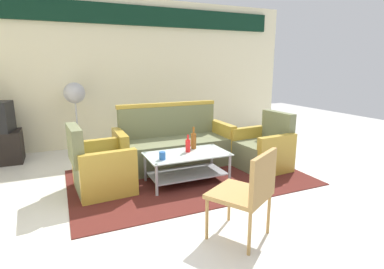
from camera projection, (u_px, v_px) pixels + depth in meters
name	position (u px, v px, depth m)	size (l,w,h in m)	color
ground_plane	(208.00, 198.00, 3.64)	(14.00, 14.00, 0.00)	silver
wall_back	(140.00, 69.00, 6.02)	(6.52, 0.19, 2.80)	beige
rug	(189.00, 177.00, 4.28)	(3.21, 2.00, 0.01)	#511E19
couch	(174.00, 146.00, 4.75)	(1.80, 0.74, 0.96)	#6B704C
armchair_left	(100.00, 169.00, 3.79)	(0.75, 0.81, 0.85)	#6B704C
armchair_right	(263.00, 150.00, 4.61)	(0.75, 0.81, 0.85)	#6B704C
coffee_table	(187.00, 163.00, 4.05)	(1.10, 0.60, 0.40)	silver
bottle_red	(188.00, 145.00, 4.07)	(0.07, 0.07, 0.24)	red
bottle_brown	(194.00, 140.00, 4.22)	(0.08, 0.08, 0.31)	brown
cup	(162.00, 156.00, 3.75)	(0.08, 0.08, 0.10)	#2659A5
pedestal_fan	(75.00, 97.00, 5.22)	(0.36, 0.36, 1.27)	#2D2D33
wicker_chair	(249.00, 189.00, 2.67)	(0.66, 0.66, 0.84)	#AD844C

